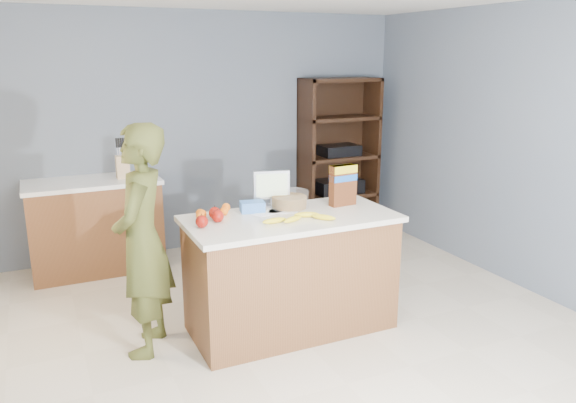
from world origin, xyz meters
name	(u,v)px	position (x,y,z in m)	size (l,w,h in m)	color
floor	(308,345)	(0.00, 0.00, 0.00)	(4.50, 5.00, 0.02)	beige
walls	(310,118)	(0.00, 0.00, 1.65)	(4.52, 5.02, 2.51)	slate
counter_peninsula	(291,277)	(0.00, 0.30, 0.42)	(1.56, 0.76, 0.90)	brown
back_cabinet	(96,225)	(-1.20, 2.20, 0.45)	(1.24, 0.62, 0.90)	brown
shelving_unit	(337,159)	(1.55, 2.35, 0.86)	(0.90, 0.40, 1.80)	black
person	(142,241)	(-1.06, 0.44, 0.81)	(0.59, 0.39, 1.62)	#42461B
knife_block	(123,166)	(-0.91, 2.16, 1.02)	(0.12, 0.10, 0.31)	tan
envelopes	(275,212)	(-0.07, 0.44, 0.90)	(0.37, 0.21, 0.00)	white
bananas	(300,218)	(0.01, 0.17, 0.92)	(0.53, 0.25, 0.04)	yellow
apples	(212,217)	(-0.58, 0.38, 0.94)	(0.23, 0.26, 0.09)	maroon
oranges	(212,213)	(-0.53, 0.53, 0.93)	(0.31, 0.22, 0.06)	orange
blue_carton	(252,207)	(-0.21, 0.53, 0.94)	(0.18, 0.12, 0.08)	blue
salad_bowl	(289,200)	(0.09, 0.53, 0.96)	(0.30, 0.30, 0.13)	#267219
tv	(272,186)	(-0.02, 0.62, 1.06)	(0.28, 0.12, 0.28)	silver
cereal_box	(343,182)	(0.50, 0.41, 1.09)	(0.22, 0.10, 0.32)	#592B14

